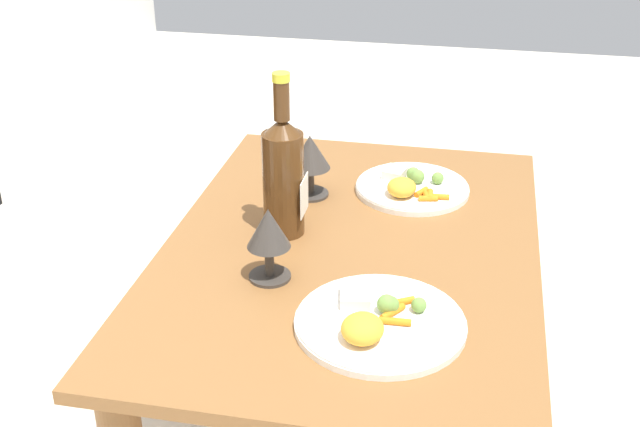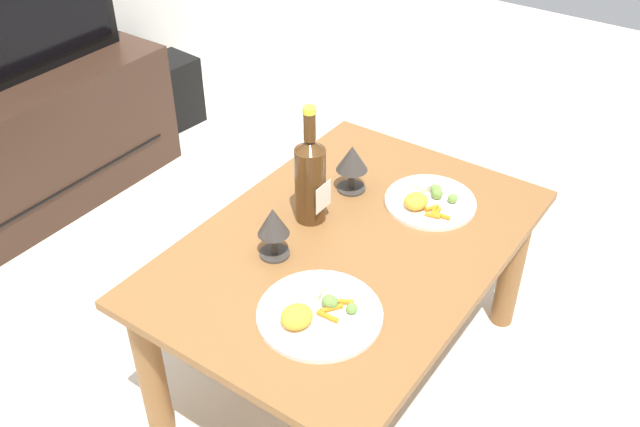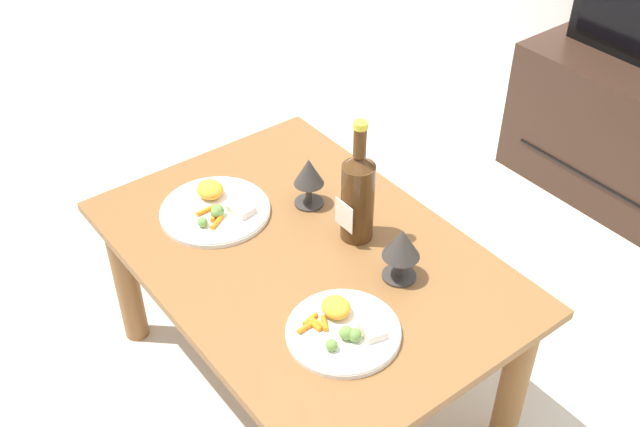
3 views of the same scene
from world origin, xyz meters
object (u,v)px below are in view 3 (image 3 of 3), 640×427
goblet_left (309,174)px  goblet_right (402,246)px  dining_table (305,280)px  wine_bottle (358,193)px  dinner_plate_left (215,208)px  dinner_plate_right (343,329)px

goblet_left → goblet_right: (0.35, 0.00, 0.00)m
goblet_left → goblet_right: bearing=0.0°
dining_table → goblet_right: size_ratio=7.48×
wine_bottle → dinner_plate_left: bearing=-141.9°
dining_table → dinner_plate_right: bearing=-19.2°
wine_bottle → goblet_right: wine_bottle is taller
goblet_left → dinner_plate_right: bearing=-27.7°
dining_table → dinner_plate_left: size_ratio=3.67×
goblet_right → dinner_plate_right: size_ratio=0.56×
goblet_left → dining_table: bearing=-39.7°
wine_bottle → dinner_plate_left: 0.39m
dining_table → goblet_left: goblet_left is taller
goblet_left → dinner_plate_right: size_ratio=0.56×
wine_bottle → goblet_left: wine_bottle is taller
dinner_plate_left → dining_table: bearing=18.6°
dining_table → dinner_plate_left: 0.30m
goblet_right → goblet_left: bearing=-180.0°
wine_bottle → goblet_right: bearing=-5.0°
wine_bottle → dining_table: bearing=-100.4°
dining_table → goblet_right: 0.30m
wine_bottle → goblet_right: (0.18, -0.02, -0.04)m
goblet_right → dinner_plate_right: goblet_right is taller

